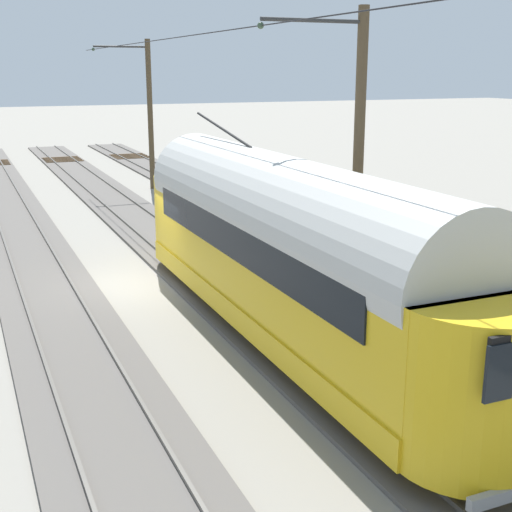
{
  "coord_description": "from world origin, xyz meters",
  "views": [
    {
      "loc": [
        4.4,
        19.45,
        6.19
      ],
      "look_at": [
        -1.91,
        4.81,
        1.9
      ],
      "focal_mm": 48.62,
      "sensor_mm": 36.0,
      "label": 1
    }
  ],
  "objects_px": {
    "catenary_pole_foreground": "(149,112)",
    "vintage_streetcar": "(285,245)",
    "catenary_pole_mid_near": "(356,156)",
    "track_end_bumper": "(209,188)"
  },
  "relations": [
    {
      "from": "catenary_pole_foreground",
      "to": "track_end_bumper",
      "type": "xyz_separation_m",
      "value": [
        -2.11,
        3.34,
        -3.64
      ]
    },
    {
      "from": "catenary_pole_mid_near",
      "to": "track_end_bumper",
      "type": "xyz_separation_m",
      "value": [
        -2.11,
        -17.45,
        -3.64
      ]
    },
    {
      "from": "vintage_streetcar",
      "to": "catenary_pole_mid_near",
      "type": "relative_size",
      "value": 2.03
    },
    {
      "from": "vintage_streetcar",
      "to": "catenary_pole_mid_near",
      "type": "height_order",
      "value": "catenary_pole_mid_near"
    },
    {
      "from": "catenary_pole_foreground",
      "to": "catenary_pole_mid_near",
      "type": "height_order",
      "value": "same"
    },
    {
      "from": "catenary_pole_mid_near",
      "to": "vintage_streetcar",
      "type": "bearing_deg",
      "value": 27.61
    },
    {
      "from": "catenary_pole_foreground",
      "to": "vintage_streetcar",
      "type": "bearing_deg",
      "value": 83.06
    },
    {
      "from": "track_end_bumper",
      "to": "vintage_streetcar",
      "type": "bearing_deg",
      "value": 75.7
    },
    {
      "from": "track_end_bumper",
      "to": "catenary_pole_mid_near",
      "type": "bearing_deg",
      "value": 83.12
    },
    {
      "from": "vintage_streetcar",
      "to": "catenary_pole_foreground",
      "type": "relative_size",
      "value": 2.03
    }
  ]
}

